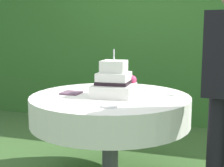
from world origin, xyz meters
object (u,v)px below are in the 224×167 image
serving_plate_far (151,90)px  wedding_cake (114,82)px  cake_table (110,110)px  napkin_stack (71,93)px  serving_plate_right (128,88)px  serving_plate_near (110,106)px  serving_plate_left (173,94)px

serving_plate_far → wedding_cake: bearing=-128.4°
cake_table → serving_plate_far: bearing=45.9°
napkin_stack → serving_plate_right: bearing=42.3°
serving_plate_near → serving_plate_right: size_ratio=0.83×
serving_plate_right → serving_plate_near: bearing=-85.2°
serving_plate_near → serving_plate_far: (0.16, 0.67, 0.00)m
serving_plate_right → serving_plate_left: bearing=-17.7°
cake_table → serving_plate_left: 0.53m
serving_plate_left → napkin_stack: napkin_stack is taller
napkin_stack → cake_table: bearing=5.8°
serving_plate_far → napkin_stack: bearing=-152.1°
cake_table → serving_plate_near: bearing=-72.5°
wedding_cake → serving_plate_left: wedding_cake is taller
serving_plate_left → serving_plate_right: size_ratio=0.80×
serving_plate_far → cake_table: bearing=-134.1°
wedding_cake → serving_plate_right: 0.35m
serving_plate_left → napkin_stack: (-0.81, -0.22, 0.00)m
wedding_cake → serving_plate_far: 0.40m
serving_plate_near → serving_plate_right: (-0.06, 0.71, 0.00)m
wedding_cake → cake_table: bearing=160.7°
cake_table → napkin_stack: napkin_stack is taller
cake_table → serving_plate_right: bearing=79.1°
serving_plate_near → serving_plate_right: same height
serving_plate_far → serving_plate_left: same height
wedding_cake → serving_plate_near: wedding_cake is taller
serving_plate_near → serving_plate_right: 0.71m
serving_plate_right → napkin_stack: size_ratio=0.98×
cake_table → wedding_cake: wedding_cake is taller
serving_plate_far → napkin_stack: 0.69m
cake_table → serving_plate_far: serving_plate_far is taller
wedding_cake → serving_plate_far: size_ratio=3.08×
serving_plate_near → serving_plate_far: 0.69m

